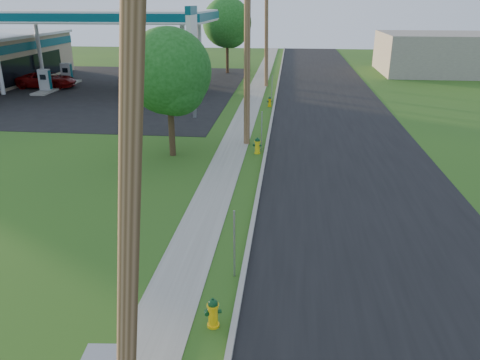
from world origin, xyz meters
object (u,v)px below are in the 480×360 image
(fuel_pump_sw, at_px, (67,76))
(hydrant_far, at_px, (270,102))
(utility_pole_near, at_px, (129,182))
(fuel_pump_ne, at_px, (152,86))
(hydrant_mid, at_px, (257,146))
(utility_pole_far, at_px, (266,30))
(tree_verge, at_px, (170,75))
(utility_pole_mid, at_px, (247,48))
(fuel_pump_nw, at_px, (45,84))
(hydrant_near, at_px, (213,313))
(fuel_pump_se, at_px, (164,78))
(tree_lot, at_px, (228,25))
(car_red, at_px, (47,80))
(price_pylon, at_px, (192,31))

(fuel_pump_sw, xyz_separation_m, hydrant_far, (18.68, -7.52, -0.36))
(utility_pole_near, bearing_deg, hydrant_far, 88.38)
(fuel_pump_ne, height_order, hydrant_mid, fuel_pump_ne)
(utility_pole_far, bearing_deg, tree_verge, -99.34)
(utility_pole_mid, bearing_deg, fuel_pump_nw, 144.01)
(utility_pole_far, height_order, hydrant_far, utility_pole_far)
(utility_pole_near, xyz_separation_m, fuel_pump_ne, (-8.90, 31.00, -4.08))
(utility_pole_near, xyz_separation_m, utility_pole_far, (-0.00, 36.00, 0.00))
(fuel_pump_sw, height_order, tree_verge, tree_verge)
(hydrant_near, xyz_separation_m, hydrant_far, (0.17, 24.46, -0.02))
(utility_pole_near, bearing_deg, fuel_pump_se, 104.27)
(utility_pole_far, relative_size, hydrant_mid, 11.39)
(tree_verge, bearing_deg, fuel_pump_se, 105.95)
(utility_pole_far, height_order, tree_lot, utility_pole_far)
(fuel_pump_nw, xyz_separation_m, car_red, (-1.00, 2.15, -0.03))
(hydrant_far, bearing_deg, tree_verge, -109.18)
(hydrant_near, distance_m, hydrant_mid, 13.36)
(fuel_pump_sw, bearing_deg, car_red, -118.33)
(utility_pole_near, height_order, utility_pole_mid, utility_pole_mid)
(fuel_pump_sw, xyz_separation_m, fuel_pump_se, (9.00, 0.00, 0.00))
(tree_lot, bearing_deg, hydrant_far, -72.36)
(fuel_pump_se, height_order, price_pylon, price_pylon)
(fuel_pump_ne, bearing_deg, tree_lot, 69.77)
(tree_verge, bearing_deg, tree_lot, 91.95)
(fuel_pump_ne, bearing_deg, fuel_pump_nw, 180.00)
(utility_pole_far, relative_size, price_pylon, 1.39)
(utility_pole_near, bearing_deg, hydrant_mid, 87.62)
(car_red, bearing_deg, fuel_pump_nw, -155.21)
(fuel_pump_nw, distance_m, car_red, 2.37)
(fuel_pump_nw, relative_size, fuel_pump_se, 1.00)
(utility_pole_far, distance_m, fuel_pump_nw, 19.03)
(price_pylon, relative_size, hydrant_far, 9.24)
(utility_pole_far, distance_m, tree_verge, 20.70)
(fuel_pump_sw, bearing_deg, fuel_pump_se, 0.00)
(utility_pole_near, relative_size, tree_lot, 1.26)
(tree_verge, xyz_separation_m, hydrant_mid, (4.04, 0.79, -3.52))
(hydrant_mid, distance_m, car_red, 25.78)
(fuel_pump_sw, xyz_separation_m, hydrant_mid, (18.58, -18.62, -0.31))
(car_red, bearing_deg, fuel_pump_ne, -102.21)
(fuel_pump_ne, bearing_deg, car_red, 167.85)
(utility_pole_far, height_order, hydrant_mid, utility_pole_far)
(utility_pole_far, distance_m, fuel_pump_sw, 18.39)
(fuel_pump_se, bearing_deg, hydrant_far, -37.84)
(utility_pole_near, xyz_separation_m, tree_lot, (-4.31, 43.47, 0.03))
(fuel_pump_ne, relative_size, price_pylon, 0.47)
(tree_verge, bearing_deg, utility_pole_far, 80.66)
(utility_pole_near, relative_size, utility_pole_mid, 0.97)
(fuel_pump_ne, relative_size, tree_lot, 0.43)
(utility_pole_near, relative_size, fuel_pump_nw, 2.96)
(tree_verge, bearing_deg, fuel_pump_sw, 126.85)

